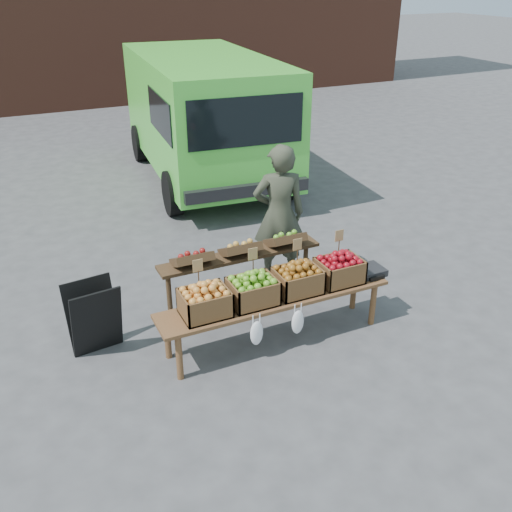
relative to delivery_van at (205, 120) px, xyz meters
name	(u,v)px	position (x,y,z in m)	size (l,w,h in m)	color
ground	(246,347)	(-1.68, -5.63, -1.19)	(80.00, 80.00, 0.00)	#49494B
delivery_van	(205,120)	(0.00, 0.00, 0.00)	(2.43, 5.29, 2.37)	#4CCD3D
vendor	(279,215)	(-0.61, -4.35, -0.24)	(0.69, 0.45, 1.89)	#373B2C
chalkboard_sign	(94,318)	(-3.19, -4.96, -0.77)	(0.55, 0.30, 0.83)	black
back_table	(241,275)	(-1.42, -4.91, -0.67)	(2.10, 0.44, 1.04)	#3B2817
display_bench	(275,319)	(-1.32, -5.63, -0.90)	(2.70, 0.56, 0.57)	brown
crate_golden_apples	(205,303)	(-2.14, -5.63, -0.48)	(0.50, 0.40, 0.28)	gold
crate_russet_pears	(253,291)	(-1.59, -5.63, -0.48)	(0.50, 0.40, 0.28)	#4F9615
crate_red_apples	(297,281)	(-1.04, -5.63, -0.48)	(0.50, 0.40, 0.28)	#A66227
crate_green_apples	(339,271)	(-0.49, -5.63, -0.48)	(0.50, 0.40, 0.28)	maroon
weighing_scale	(369,271)	(-0.07, -5.63, -0.58)	(0.34, 0.30, 0.08)	black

